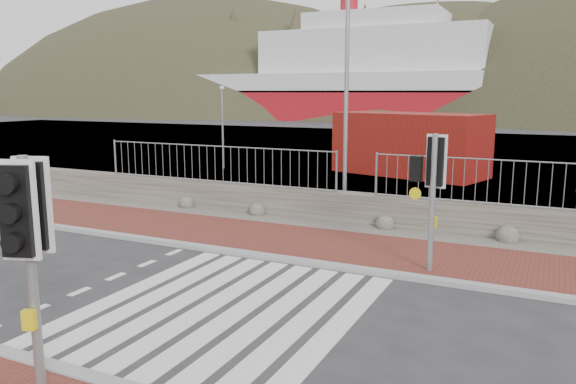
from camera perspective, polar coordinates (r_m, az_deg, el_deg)
The scene contains 16 objects.
ground at distance 10.32m, azimuth -6.42°, elevation -11.67°, with size 220.00×220.00×0.00m, color #28282B.
sidewalk_far at distance 14.12m, azimuth 3.32°, elevation -5.42°, with size 40.00×3.00×0.08m, color brown.
kerb_near at distance 8.16m, azimuth -18.23°, elevation -17.95°, with size 40.00×0.25×0.12m, color gray.
kerb_far at distance 12.80m, azimuth 0.75°, elevation -7.01°, with size 40.00×0.25×0.12m, color gray.
zebra_crossing at distance 10.32m, azimuth -6.43°, elevation -11.64°, with size 4.62×5.60×0.01m.
gravel_strip at distance 15.93m, azimuth 6.06°, elevation -3.69°, with size 40.00×1.50×0.06m, color #59544C.
stone_wall at distance 16.58m, azimuth 7.02°, elevation -1.68°, with size 40.00×0.60×0.90m, color #4B473D.
railing at distance 16.21m, azimuth 6.95°, elevation 2.97°, with size 18.07×0.07×1.22m.
quay at distance 36.56m, azimuth 17.43°, elevation 3.67°, with size 120.00×40.00×0.50m, color #4C4C4F.
water at distance 71.28m, azimuth 21.59°, elevation 6.36°, with size 220.00×50.00×0.05m, color #3F4C54.
ferry at distance 81.64m, azimuth 4.30°, elevation 11.19°, with size 50.00×16.00×20.00m.
hills_backdrop at distance 99.70m, azimuth 25.70°, elevation -6.53°, with size 254.00×90.00×100.00m.
traffic_signal_near at distance 7.26m, azimuth -24.90°, elevation -3.44°, with size 0.51×0.40×3.11m.
traffic_signal_far at distance 11.97m, azimuth 14.38°, elevation 1.91°, with size 0.72×0.30×2.99m.
streetlight at distance 17.20m, azimuth 6.39°, elevation 11.09°, with size 1.53×0.55×7.33m.
shipping_container at distance 26.79m, azimuth 12.24°, elevation 4.78°, with size 6.86×2.86×2.86m, color maroon.
Camera 1 is at (5.14, -8.10, 3.82)m, focal length 35.00 mm.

